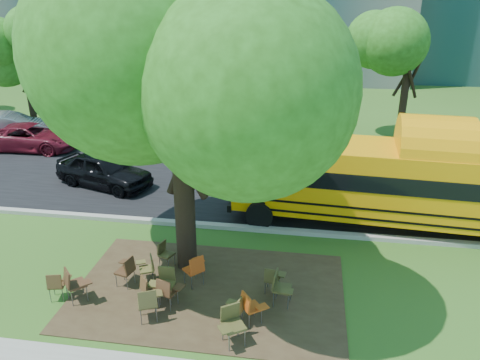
% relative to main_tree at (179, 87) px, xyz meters
% --- Properties ---
extents(ground, '(160.00, 160.00, 0.00)m').
position_rel_main_tree_xyz_m(ground, '(-0.13, -0.59, -5.14)').
color(ground, '#2C5319').
rests_on(ground, ground).
extents(dirt_patch, '(7.00, 4.50, 0.03)m').
position_rel_main_tree_xyz_m(dirt_patch, '(0.87, -1.09, -5.12)').
color(dirt_patch, '#382819').
rests_on(dirt_patch, ground).
extents(asphalt_road, '(80.00, 8.00, 0.04)m').
position_rel_main_tree_xyz_m(asphalt_road, '(-0.13, 6.41, -5.12)').
color(asphalt_road, black).
rests_on(asphalt_road, ground).
extents(kerb_near, '(80.00, 0.25, 0.14)m').
position_rel_main_tree_xyz_m(kerb_near, '(-0.13, 2.41, -5.07)').
color(kerb_near, gray).
rests_on(kerb_near, ground).
extents(kerb_far, '(80.00, 0.25, 0.14)m').
position_rel_main_tree_xyz_m(kerb_far, '(-0.13, 10.51, -5.07)').
color(kerb_far, gray).
rests_on(kerb_far, ground).
extents(bg_tree_0, '(5.20, 5.20, 7.18)m').
position_rel_main_tree_xyz_m(bg_tree_0, '(-12.13, 12.41, -0.57)').
color(bg_tree_0, black).
rests_on(bg_tree_0, ground).
extents(bg_tree_2, '(4.80, 4.80, 6.62)m').
position_rel_main_tree_xyz_m(bg_tree_2, '(-5.13, 15.41, -0.93)').
color(bg_tree_2, black).
rests_on(bg_tree_2, ground).
extents(bg_tree_3, '(5.60, 5.60, 7.84)m').
position_rel_main_tree_xyz_m(bg_tree_3, '(7.87, 13.41, -0.11)').
color(bg_tree_3, black).
rests_on(bg_tree_3, ground).
extents(main_tree, '(7.20, 7.20, 8.75)m').
position_rel_main_tree_xyz_m(main_tree, '(0.00, 0.00, 0.00)').
color(main_tree, black).
rests_on(main_tree, ground).
extents(school_bus, '(11.41, 3.24, 2.75)m').
position_rel_main_tree_xyz_m(school_bus, '(6.96, 3.41, -3.54)').
color(school_bus, orange).
rests_on(school_bus, ground).
extents(chair_0, '(0.54, 0.57, 0.80)m').
position_rel_main_tree_xyz_m(chair_0, '(-2.84, -2.02, -4.64)').
color(chair_0, '#49331A').
rests_on(chair_0, ground).
extents(chair_1, '(0.82, 0.65, 0.96)m').
position_rel_main_tree_xyz_m(chair_1, '(-2.36, -2.05, -4.54)').
color(chair_1, '#472A19').
rests_on(chair_1, ground).
extents(chair_2, '(0.63, 0.74, 0.93)m').
position_rel_main_tree_xyz_m(chair_2, '(-0.27, -2.47, -4.56)').
color(chair_2, '#493F1F').
rests_on(chair_2, ground).
extents(chair_3, '(0.60, 0.55, 0.92)m').
position_rel_main_tree_xyz_m(chair_3, '(-0.15, -1.62, -4.57)').
color(chair_3, brown).
rests_on(chair_3, ground).
extents(chair_4, '(0.67, 0.52, 0.87)m').
position_rel_main_tree_xyz_m(chair_4, '(0.02, -1.94, -4.60)').
color(chair_4, '#4F2F1C').
rests_on(chair_4, ground).
extents(chair_5, '(0.64, 0.80, 0.96)m').
position_rel_main_tree_xyz_m(chair_5, '(1.78, -2.92, -4.54)').
color(chair_5, '#45411D').
rests_on(chair_5, ground).
extents(chair_6, '(0.46, 0.60, 0.78)m').
position_rel_main_tree_xyz_m(chair_6, '(1.78, -2.36, -4.66)').
color(chair_6, brown).
rests_on(chair_6, ground).
extents(chair_7, '(0.72, 0.57, 0.85)m').
position_rel_main_tree_xyz_m(chair_7, '(2.12, -2.21, -4.61)').
color(chair_7, '#B54A13').
rests_on(chair_7, ground).
extents(chair_8, '(0.51, 0.66, 0.87)m').
position_rel_main_tree_xyz_m(chair_8, '(-1.33, -1.18, -4.60)').
color(chair_8, '#412817').
rests_on(chair_8, ground).
extents(chair_9, '(0.63, 0.54, 0.79)m').
position_rel_main_tree_xyz_m(chair_9, '(-0.84, -0.90, -4.65)').
color(chair_9, brown).
rests_on(chair_9, ground).
extents(chair_10, '(0.48, 0.61, 0.78)m').
position_rel_main_tree_xyz_m(chair_10, '(-0.61, -0.14, -4.65)').
color(chair_10, brown).
rests_on(chair_10, ground).
extents(chair_11, '(0.63, 0.80, 0.93)m').
position_rel_main_tree_xyz_m(chair_11, '(0.47, -0.89, -4.57)').
color(chair_11, '#C84715').
rests_on(chair_11, ground).
extents(chair_12, '(0.55, 0.65, 0.94)m').
position_rel_main_tree_xyz_m(chair_12, '(2.74, -1.39, -4.56)').
color(chair_12, '#423E1C').
rests_on(chair_12, ground).
extents(chair_13, '(0.57, 0.46, 0.78)m').
position_rel_main_tree_xyz_m(chair_13, '(2.53, -0.93, -4.65)').
color(chair_13, '#443F1D').
rests_on(chair_13, ground).
extents(chair_14, '(0.72, 0.57, 0.84)m').
position_rel_main_tree_xyz_m(chair_14, '(-0.45, -1.92, -4.62)').
color(chair_14, '#51341D').
rests_on(chair_14, ground).
extents(black_car, '(4.37, 2.81, 1.38)m').
position_rel_main_tree_xyz_m(black_car, '(-4.79, 5.24, -4.45)').
color(black_car, black).
rests_on(black_car, ground).
extents(bg_car_silver, '(4.74, 2.94, 1.48)m').
position_rel_main_tree_xyz_m(bg_car_silver, '(-12.13, 10.21, -4.40)').
color(bg_car_silver, '#939398').
rests_on(bg_car_silver, ground).
extents(bg_car_red, '(4.66, 2.21, 1.28)m').
position_rel_main_tree_xyz_m(bg_car_red, '(-10.23, 9.06, -4.50)').
color(bg_car_red, '#580F1C').
rests_on(bg_car_red, ground).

